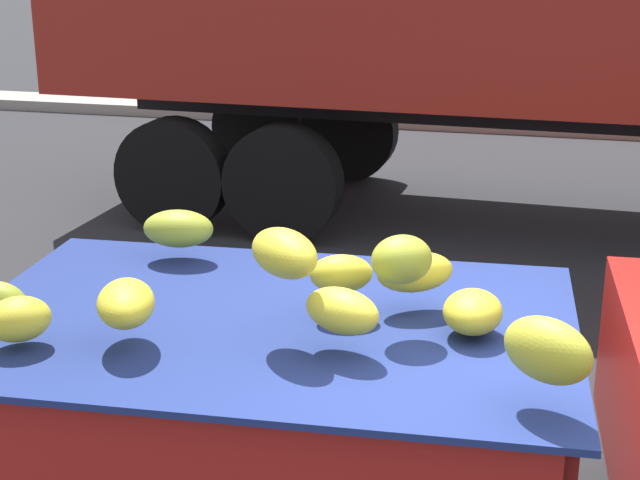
% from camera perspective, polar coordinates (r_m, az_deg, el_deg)
% --- Properties ---
extents(curb_strip, '(80.00, 0.80, 0.16)m').
position_cam_1_polar(curb_strip, '(14.08, 14.11, 6.59)').
color(curb_strip, gray).
rests_on(curb_strip, ground).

